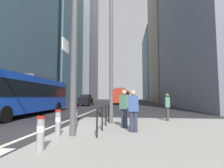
% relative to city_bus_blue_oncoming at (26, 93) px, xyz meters
% --- Properties ---
extents(ground_plane, '(160.00, 160.00, 0.00)m').
position_rel_city_bus_blue_oncoming_xyz_m(ground_plane, '(4.50, 14.29, -1.84)').
color(ground_plane, '#28282B').
extents(median_island, '(9.00, 10.00, 0.15)m').
position_rel_city_bus_blue_oncoming_xyz_m(median_island, '(10.00, -6.71, -1.76)').
color(median_island, gray).
rests_on(median_island, ground).
extents(lane_centre_line, '(0.20, 80.00, 0.01)m').
position_rel_city_bus_blue_oncoming_xyz_m(lane_centre_line, '(4.50, 24.29, -1.83)').
color(lane_centre_line, beige).
rests_on(lane_centre_line, ground).
extents(office_tower_left_mid, '(10.96, 16.05, 35.72)m').
position_rel_city_bus_blue_oncoming_xyz_m(office_tower_left_mid, '(-11.50, 30.09, 16.02)').
color(office_tower_left_mid, slate).
rests_on(office_tower_left_mid, ground).
extents(office_tower_left_far, '(13.88, 16.37, 52.93)m').
position_rel_city_bus_blue_oncoming_xyz_m(office_tower_left_far, '(-11.50, 49.15, 24.63)').
color(office_tower_left_far, gray).
rests_on(office_tower_left_far, ground).
extents(office_tower_right_mid, '(11.76, 18.65, 48.21)m').
position_rel_city_bus_blue_oncoming_xyz_m(office_tower_right_mid, '(21.50, 36.77, 22.27)').
color(office_tower_right_mid, gray).
rests_on(office_tower_right_mid, ground).
extents(office_tower_right_far, '(11.06, 24.14, 30.23)m').
position_rel_city_bus_blue_oncoming_xyz_m(office_tower_right_far, '(21.50, 63.20, 13.28)').
color(office_tower_right_far, slate).
rests_on(office_tower_right_far, ground).
extents(city_bus_blue_oncoming, '(2.79, 11.71, 3.40)m').
position_rel_city_bus_blue_oncoming_xyz_m(city_bus_blue_oncoming, '(0.00, 0.00, 0.00)').
color(city_bus_blue_oncoming, blue).
rests_on(city_bus_blue_oncoming, ground).
extents(city_bus_red_receding, '(2.79, 11.74, 3.40)m').
position_rel_city_bus_blue_oncoming_xyz_m(city_bus_red_receding, '(6.68, 24.64, 0.00)').
color(city_bus_red_receding, red).
rests_on(city_bus_red_receding, ground).
extents(city_bus_red_distant, '(2.73, 10.98, 3.40)m').
position_rel_city_bus_blue_oncoming_xyz_m(city_bus_red_distant, '(7.52, 42.83, -0.00)').
color(city_bus_red_distant, red).
rests_on(city_bus_red_distant, ground).
extents(car_oncoming_mid, '(2.06, 4.11, 1.94)m').
position_rel_city_bus_blue_oncoming_xyz_m(car_oncoming_mid, '(0.95, 15.76, -0.85)').
color(car_oncoming_mid, black).
rests_on(car_oncoming_mid, ground).
extents(car_receding_near, '(2.13, 4.32, 1.94)m').
position_rel_city_bus_blue_oncoming_xyz_m(car_receding_near, '(7.88, 52.84, -0.85)').
color(car_receding_near, gold).
rests_on(car_receding_near, ground).
extents(car_receding_far, '(2.13, 4.31, 1.94)m').
position_rel_city_bus_blue_oncoming_xyz_m(car_receding_far, '(7.00, 54.11, -0.85)').
color(car_receding_far, silver).
rests_on(car_receding_far, ground).
extents(traffic_signal_gantry, '(5.66, 0.65, 6.00)m').
position_rel_city_bus_blue_oncoming_xyz_m(traffic_signal_gantry, '(4.52, -6.99, 2.25)').
color(traffic_signal_gantry, '#515156').
rests_on(traffic_signal_gantry, median_island).
extents(street_lamp_post, '(5.50, 0.32, 8.00)m').
position_rel_city_bus_blue_oncoming_xyz_m(street_lamp_post, '(7.47, -4.16, 3.45)').
color(street_lamp_post, '#56565B').
rests_on(street_lamp_post, median_island).
extents(bollard_left, '(0.20, 0.20, 0.89)m').
position_rel_city_bus_blue_oncoming_xyz_m(bollard_left, '(6.13, -8.69, -1.19)').
color(bollard_left, '#99999E').
rests_on(bollard_left, median_island).
extents(bollard_right, '(0.20, 0.20, 0.91)m').
position_rel_city_bus_blue_oncoming_xyz_m(bollard_right, '(5.88, -7.08, -1.18)').
color(bollard_right, '#99999E').
rests_on(bollard_right, median_island).
extents(bollard_back, '(0.20, 0.20, 0.87)m').
position_rel_city_bus_blue_oncoming_xyz_m(bollard_back, '(5.84, -5.00, -1.20)').
color(bollard_back, '#99999E').
rests_on(bollard_back, median_island).
extents(pedestrian_railing, '(0.06, 3.48, 0.98)m').
position_rel_city_bus_blue_oncoming_xyz_m(pedestrian_railing, '(7.30, -5.48, -0.99)').
color(pedestrian_railing, black).
rests_on(pedestrian_railing, median_island).
extents(pedestrian_waiting, '(0.45, 0.42, 1.69)m').
position_rel_city_bus_blue_oncoming_xyz_m(pedestrian_waiting, '(8.17, -5.30, -0.75)').
color(pedestrian_waiting, '#2D334C').
rests_on(pedestrian_waiting, median_island).
extents(pedestrian_walking, '(0.28, 0.40, 1.57)m').
position_rel_city_bus_blue_oncoming_xyz_m(pedestrian_walking, '(10.62, -2.84, -0.82)').
color(pedestrian_walking, '#423D38').
rests_on(pedestrian_walking, median_island).
extents(pedestrian_far, '(0.39, 0.25, 1.63)m').
position_rel_city_bus_blue_oncoming_xyz_m(pedestrian_far, '(8.55, -6.19, -0.79)').
color(pedestrian_far, '#2D334C').
rests_on(pedestrian_far, median_island).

